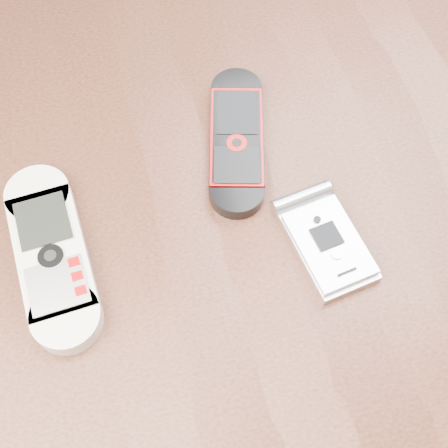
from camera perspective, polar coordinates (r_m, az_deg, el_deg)
ground at (r=1.26m, az=-0.23°, el=-16.51°), size 4.00×4.00×0.00m
table at (r=0.64m, az=-0.44°, el=-4.96°), size 1.20×0.80×0.75m
nokia_white at (r=0.54m, az=-15.48°, el=-2.66°), size 0.07×0.18×0.02m
nokia_black_red at (r=0.58m, az=1.16°, el=7.76°), size 0.09×0.17×0.02m
motorola_razr at (r=0.53m, az=9.41°, el=-1.68°), size 0.07×0.11×0.02m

